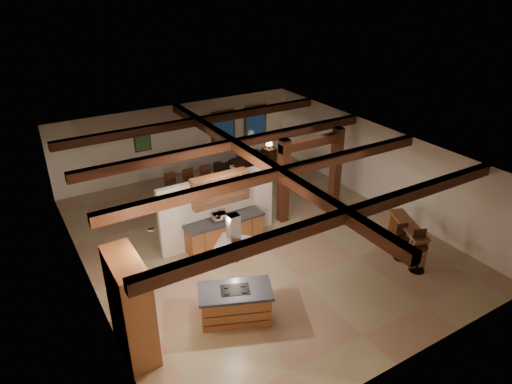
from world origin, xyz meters
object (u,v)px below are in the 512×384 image
bar_counter (407,233)px  dining_table (194,195)px  sofa (240,160)px  kitchen_island (235,304)px

bar_counter → dining_table: bearing=123.7°
sofa → dining_table: bearing=16.8°
kitchen_island → bar_counter: 5.76m
kitchen_island → bar_counter: size_ratio=1.04×
kitchen_island → bar_counter: bearing=-0.9°
kitchen_island → sofa: size_ratio=0.86×
kitchen_island → dining_table: (1.64, 6.08, -0.13)m
kitchen_island → bar_counter: bar_counter is taller
kitchen_island → dining_table: kitchen_island is taller
dining_table → bar_counter: size_ratio=0.93×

